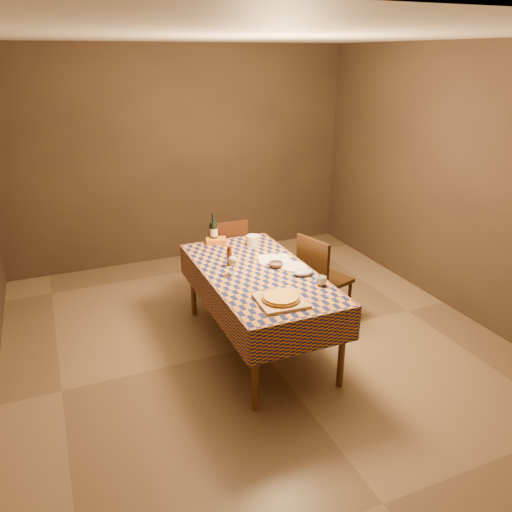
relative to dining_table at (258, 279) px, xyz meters
name	(u,v)px	position (x,y,z in m)	size (l,w,h in m)	color
room	(258,209)	(0.00, 0.00, 0.66)	(5.00, 5.10, 2.70)	brown
dining_table	(258,279)	(0.00, 0.00, 0.00)	(0.94, 1.84, 0.77)	brown
cutting_board	(281,301)	(-0.07, -0.61, 0.09)	(0.36, 0.36, 0.02)	#AC8750
pizza	(281,298)	(-0.07, -0.61, 0.11)	(0.37, 0.37, 0.03)	brown
pepper_mill	(229,256)	(-0.19, 0.23, 0.17)	(0.05, 0.05, 0.19)	#4B2211
bowl	(276,265)	(0.19, 0.04, 0.10)	(0.13, 0.13, 0.04)	#5C464E
wine_glass	(233,261)	(-0.23, 0.04, 0.20)	(0.09, 0.09, 0.17)	silver
wine_bottle	(214,232)	(-0.12, 0.86, 0.19)	(0.09, 0.09, 0.31)	black
deli_tub	(253,241)	(0.21, 0.62, 0.13)	(0.13, 0.13, 0.11)	silver
takeout_container	(216,241)	(-0.11, 0.83, 0.10)	(0.20, 0.14, 0.05)	#BD6518
white_plate	(293,267)	(0.33, -0.04, 0.08)	(0.24, 0.24, 0.01)	silver
tumbler	(321,281)	(0.38, -0.46, 0.11)	(0.09, 0.09, 0.07)	silver
flour_patch	(274,259)	(0.25, 0.21, 0.08)	(0.29, 0.23, 0.00)	silver
flour_bag	(303,272)	(0.33, -0.22, 0.10)	(0.17, 0.13, 0.05)	#A2B3D0
chair_far	(226,254)	(0.08, 1.08, -0.17)	(0.43, 0.44, 0.93)	black
chair_right	(320,275)	(0.75, 0.19, -0.17)	(0.53, 0.52, 0.93)	black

